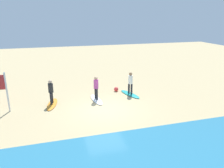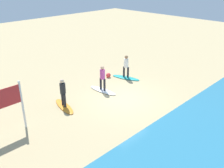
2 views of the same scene
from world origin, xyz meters
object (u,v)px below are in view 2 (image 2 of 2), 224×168
surfboard_teal (126,78)px  surfer_white (102,76)px  surfboard_orange (64,106)px  beach_ball (108,75)px  surfer_teal (126,65)px  surfboard_white (103,90)px  surfer_orange (63,91)px

surfboard_teal → surfer_white: surfer_white is taller
surfboard_orange → beach_ball: size_ratio=6.16×
surfer_teal → surfboard_orange: (5.66, 0.38, -0.99)m
surfboard_teal → surfer_white: size_ratio=1.28×
surfboard_white → surfer_white: (-0.00, 0.00, 0.99)m
surfboard_teal → beach_ball: bearing=-159.6°
surfer_white → surfboard_orange: (3.00, -0.01, -0.99)m
surfer_teal → surfboard_orange: bearing=3.8°
surfboard_white → surfboard_orange: 3.00m
surfboard_orange → surfer_orange: bearing=-51.4°
surfboard_teal → surfer_teal: bearing=-107.0°
surfboard_white → beach_ball: bearing=121.8°
surfer_teal → surfer_orange: 5.67m
surfer_teal → beach_ball: 1.55m
surfer_teal → surfboard_white: size_ratio=0.78×
surfboard_white → surfer_orange: 3.16m
surfer_teal → surfboard_white: 2.86m
surfboard_teal → surfboard_white: (2.66, 0.39, 0.00)m
surfer_teal → surfer_orange: (5.66, 0.38, 0.00)m
surfer_teal → surfboard_white: surfer_teal is taller
surfboard_white → beach_ball: (-1.88, -1.41, 0.13)m
surfboard_teal → surfer_white: bearing=-98.8°
surfboard_white → surfer_orange: surfer_orange is taller
surfboard_orange → surfer_orange: size_ratio=1.28×
surfer_white → surfer_teal: bearing=-171.7°
surfer_white → surfboard_white: bearing=0.0°
surfer_teal → surfboard_orange: size_ratio=0.78×
surfboard_white → surfboard_orange: (3.00, -0.01, 0.00)m
surfer_white → surfboard_orange: size_ratio=0.78×
surfer_teal → surfer_white: bearing=8.3°
surfboard_teal → beach_ball: beach_ball is taller
surfer_teal → surfboard_white: (2.66, 0.39, -0.99)m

